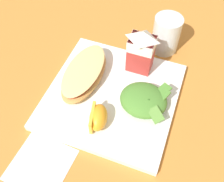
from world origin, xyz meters
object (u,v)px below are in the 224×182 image
object	(u,v)px
milk_carton	(141,49)
paper_napkin	(41,164)
white_plate	(112,96)
cheesy_pizza_bread	(84,73)
orange_wedge_front	(100,118)
drinking_clear_cup	(166,34)
green_salad_pile	(144,100)

from	to	relation	value
milk_carton	paper_napkin	size ratio (longest dim) A/B	1.00
white_plate	cheesy_pizza_bread	world-z (taller)	cheesy_pizza_bread
orange_wedge_front	drinking_clear_cup	size ratio (longest dim) A/B	0.71
cheesy_pizza_bread	paper_napkin	bearing A→B (deg)	-89.93
cheesy_pizza_bread	orange_wedge_front	xyz separation A→B (m)	(0.08, -0.10, 0.00)
green_salad_pile	orange_wedge_front	world-z (taller)	same
milk_carton	orange_wedge_front	xyz separation A→B (m)	(-0.03, -0.17, -0.04)
green_salad_pile	drinking_clear_cup	size ratio (longest dim) A/B	1.09
green_salad_pile	paper_napkin	xyz separation A→B (m)	(-0.15, -0.19, -0.03)
white_plate	orange_wedge_front	bearing A→B (deg)	-87.79
white_plate	milk_carton	xyz separation A→B (m)	(0.03, 0.10, 0.07)
green_salad_pile	drinking_clear_cup	xyz separation A→B (m)	(-0.00, 0.20, 0.01)
white_plate	orange_wedge_front	world-z (taller)	orange_wedge_front
cheesy_pizza_bread	milk_carton	world-z (taller)	milk_carton
drinking_clear_cup	paper_napkin	bearing A→B (deg)	-110.22
paper_napkin	cheesy_pizza_bread	bearing A→B (deg)	90.07
green_salad_pile	milk_carton	world-z (taller)	milk_carton
milk_carton	paper_napkin	distance (m)	0.32
cheesy_pizza_bread	drinking_clear_cup	distance (m)	0.23
green_salad_pile	orange_wedge_front	xyz separation A→B (m)	(-0.07, -0.07, -0.00)
paper_napkin	drinking_clear_cup	world-z (taller)	drinking_clear_cup
white_plate	drinking_clear_cup	distance (m)	0.21
green_salad_pile	orange_wedge_front	bearing A→B (deg)	-133.89
paper_napkin	white_plate	bearing A→B (deg)	69.32
milk_carton	green_salad_pile	bearing A→B (deg)	-68.75
drinking_clear_cup	cheesy_pizza_bread	bearing A→B (deg)	-129.07
green_salad_pile	milk_carton	distance (m)	0.12
white_plate	green_salad_pile	xyz separation A→B (m)	(0.07, -0.01, 0.03)
milk_carton	drinking_clear_cup	size ratio (longest dim) A/B	1.16
orange_wedge_front	green_salad_pile	bearing A→B (deg)	46.11
green_salad_pile	milk_carton	size ratio (longest dim) A/B	0.94
cheesy_pizza_bread	milk_carton	bearing A→B (deg)	36.08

